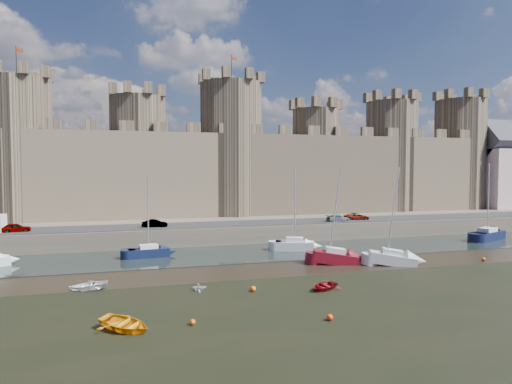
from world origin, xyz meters
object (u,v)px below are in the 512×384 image
Objects in this scene: sailboat_1 at (149,251)px; sailboat_3 at (487,234)px; car_1 at (155,224)px; car_3 at (357,217)px; car_0 at (16,228)px; dinghy_0 at (125,325)px; car_2 at (338,218)px; sailboat_4 at (335,257)px; sailboat_2 at (295,244)px; sailboat_5 at (393,258)px.

sailboat_3 is at bearing -7.46° from sailboat_1.
car_1 is 31.15m from car_3.
car_0 is at bearing 145.22° from sailboat_1.
car_3 is 1.08× the size of dinghy_0.
car_2 is 0.33× the size of sailboat_4.
sailboat_4 is 27.31m from dinghy_0.
dinghy_0 is (13.32, -33.18, -2.72)m from car_0.
sailboat_2 reaches higher than car_1.
sailboat_1 is at bearing -178.01° from car_1.
car_2 reaches higher than dinghy_0.
sailboat_4 is (1.51, -8.73, -0.03)m from sailboat_2.
sailboat_1 is 24.90m from dinghy_0.
dinghy_0 is at bearing -176.95° from sailboat_3.
sailboat_5 is at bearing -176.32° from sailboat_3.
sailboat_1 is at bearing 102.35° from car_2.
sailboat_3 is 30.47m from sailboat_4.
car_2 is 19.72m from sailboat_5.
dinghy_0 is at bearing -109.94° from sailboat_2.
sailboat_4 reaches higher than sailboat_5.
car_1 is at bearing 153.99° from sailboat_4.
car_0 is 0.96× the size of car_2.
car_1 is (17.29, -0.09, -0.04)m from car_0.
car_0 is 0.37× the size of sailboat_1.
sailboat_2 is 8.86m from sailboat_4.
sailboat_2 is at bearing 131.52° from car_3.
sailboat_5 reaches higher than car_0.
car_0 is 40.14m from sailboat_4.
sailboat_4 is (-12.54, -18.23, -2.23)m from car_3.
car_2 is 0.94× the size of car_3.
car_1 is at bearing 98.36° from car_3.
sailboat_3 is 3.08× the size of dinghy_0.
sailboat_1 reaches higher than car_0.
sailboat_4 is at bearing -58.97° from sailboat_2.
car_0 reaches higher than dinghy_0.
car_1 is 0.31× the size of sailboat_5.
sailboat_4 is (18.60, -17.74, -2.24)m from car_1.
car_0 is 18.27m from sailboat_1.
sailboat_3 is at bearing -114.40° from car_2.
sailboat_4 reaches higher than car_3.
car_3 is at bearing -99.52° from car_0.
car_2 is (27.36, -0.62, -0.02)m from car_1.
sailboat_4 is at bearing 152.94° from car_3.
car_1 is at bearing 173.45° from sailboat_2.
car_3 is at bearing 8.20° from sailboat_1.
car_0 is 44.65m from car_2.
sailboat_4 reaches higher than car_0.
car_3 is at bearing -6.18° from dinghy_0.
car_0 is 35.64m from sailboat_2.
car_2 is 3.95m from car_3.
car_1 is 0.30× the size of sailboat_3.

